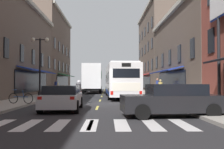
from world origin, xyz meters
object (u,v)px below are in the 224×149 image
object	(u,v)px
motorcycle_rider	(79,94)
pedestrian_mid	(160,88)
sedan_far	(96,87)
pedestrian_near	(56,86)
sedan_near	(62,98)
bicycle_near	(50,93)
billboard_sign	(218,22)
sedan_mid	(173,100)
street_lamp_twin	(40,65)
box_truck	(92,78)
bicycle_mid	(21,98)
pedestrian_far	(157,86)
transit_bus	(120,80)

from	to	relation	value
motorcycle_rider	pedestrian_mid	bearing A→B (deg)	37.20
sedan_far	pedestrian_near	bearing A→B (deg)	-107.82
sedan_near	bicycle_near	bearing A→B (deg)	104.78
billboard_sign	sedan_mid	size ratio (longest dim) A/B	1.47
sedan_far	pedestrian_near	xyz separation A→B (m)	(-4.17, -12.98, 0.33)
street_lamp_twin	sedan_far	bearing A→B (deg)	81.54
box_truck	bicycle_mid	bearing A→B (deg)	-100.09
box_truck	street_lamp_twin	xyz separation A→B (m)	(-3.39, -15.25, 0.89)
motorcycle_rider	street_lamp_twin	world-z (taller)	street_lamp_twin
pedestrian_mid	pedestrian_far	xyz separation A→B (m)	(1.00, 6.90, 0.11)
pedestrian_near	pedestrian_mid	distance (m)	13.82
sedan_near	pedestrian_far	size ratio (longest dim) A/B	2.48
street_lamp_twin	pedestrian_near	bearing A→B (deg)	93.59
transit_bus	bicycle_near	world-z (taller)	transit_bus
billboard_sign	motorcycle_rider	distance (m)	10.02
bicycle_near	bicycle_mid	world-z (taller)	same
bicycle_mid	billboard_sign	bearing A→B (deg)	-9.34
box_truck	motorcycle_rider	xyz separation A→B (m)	(0.06, -18.38, -1.30)
billboard_sign	sedan_near	world-z (taller)	billboard_sign
billboard_sign	pedestrian_far	world-z (taller)	billboard_sign
box_truck	bicycle_mid	xyz separation A→B (m)	(-3.51, -19.73, -1.50)
sedan_near	street_lamp_twin	world-z (taller)	street_lamp_twin
bicycle_mid	pedestrian_near	size ratio (longest dim) A/B	1.02
motorcycle_rider	pedestrian_mid	world-z (taller)	pedestrian_mid
sedan_far	motorcycle_rider	world-z (taller)	motorcycle_rider
sedan_mid	pedestrian_near	size ratio (longest dim) A/B	2.72
transit_bus	pedestrian_mid	size ratio (longest dim) A/B	7.75
sedan_far	motorcycle_rider	distance (m)	26.71
box_truck	sedan_far	size ratio (longest dim) A/B	1.54
transit_bus	bicycle_near	size ratio (longest dim) A/B	7.28
billboard_sign	bicycle_near	xyz separation A→B (m)	(-11.77, 9.98, -4.50)
sedan_far	pedestrian_mid	bearing A→B (deg)	-73.17
transit_bus	pedestrian_mid	world-z (taller)	transit_bus
sedan_near	sedan_mid	bearing A→B (deg)	-28.04
sedan_mid	pedestrian_mid	distance (m)	12.33
transit_bus	motorcycle_rider	distance (m)	8.65
street_lamp_twin	pedestrian_mid	bearing A→B (deg)	10.63
transit_bus	box_truck	distance (m)	10.92
transit_bus	box_truck	world-z (taller)	box_truck
motorcycle_rider	pedestrian_near	size ratio (longest dim) A/B	1.26
sedan_far	pedestrian_mid	xyz separation A→B (m)	(6.56, -21.69, 0.28)
sedan_near	pedestrian_far	xyz separation A→B (m)	(8.04, 16.30, 0.39)
sedan_mid	bicycle_near	xyz separation A→B (m)	(-8.16, 13.83, -0.22)
sedan_near	street_lamp_twin	distance (m)	8.39
sedan_far	billboard_sign	bearing A→B (deg)	-74.43
motorcycle_rider	pedestrian_far	world-z (taller)	pedestrian_far
bicycle_mid	street_lamp_twin	size ratio (longest dim) A/B	0.34
bicycle_near	sedan_far	bearing A→B (deg)	80.38
transit_bus	bicycle_near	distance (m)	6.80
bicycle_mid	pedestrian_near	xyz separation A→B (m)	(-0.55, 15.07, 0.51)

